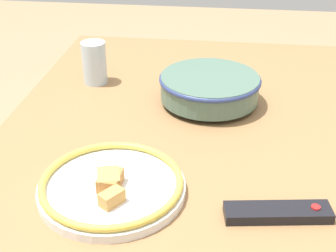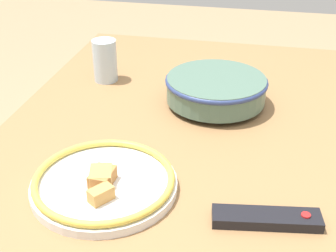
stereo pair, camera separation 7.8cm
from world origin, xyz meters
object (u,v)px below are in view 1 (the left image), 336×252
food_plate (112,185)px  noodle_bowl (210,87)px  tv_remote (278,213)px  drinking_glass (94,63)px

food_plate → noodle_bowl: bearing=157.8°
tv_remote → drinking_glass: (-0.53, -0.48, 0.05)m
tv_remote → drinking_glass: bearing=-146.5°
tv_remote → drinking_glass: drinking_glass is taller
food_plate → tv_remote: (0.03, 0.31, -0.01)m
food_plate → tv_remote: bearing=84.1°
drinking_glass → tv_remote: bearing=41.9°
noodle_bowl → food_plate: 0.44m
tv_remote → drinking_glass: 0.72m
noodle_bowl → tv_remote: 0.47m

